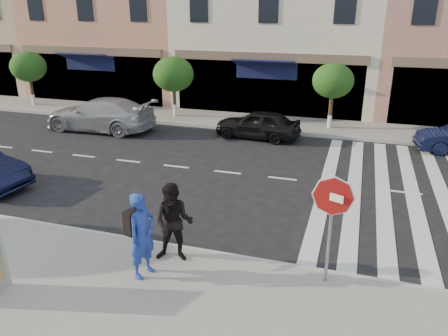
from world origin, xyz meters
TOP-DOWN VIEW (x-y plane):
  - ground at (0.00, 0.00)m, footprint 120.00×120.00m
  - sidewalk_near at (0.00, -3.75)m, footprint 60.00×4.50m
  - sidewalk_far at (0.00, 11.00)m, footprint 60.00×3.00m
  - building_centre at (-0.50, 17.00)m, footprint 11.00×9.00m
  - street_tree_wa at (-14.00, 10.80)m, footprint 2.00×2.00m
  - street_tree_wb at (-5.00, 10.80)m, footprint 2.10×2.10m
  - street_tree_c at (3.00, 10.80)m, footprint 1.90×1.90m
  - stop_sign at (3.98, -1.90)m, footprint 0.78×0.38m
  - photographer at (0.21, -2.81)m, footprint 0.62×0.79m
  - walker at (0.60, -2.05)m, footprint 1.02×0.86m
  - car_far_left at (-7.45, 7.60)m, footprint 5.31×2.16m
  - car_far_mid at (0.03, 8.55)m, footprint 3.89×1.82m

SIDE VIEW (x-z plane):
  - ground at x=0.00m, z-range 0.00..0.00m
  - sidewalk_near at x=0.00m, z-range 0.00..0.15m
  - sidewalk_far at x=0.00m, z-range 0.00..0.15m
  - car_far_mid at x=0.03m, z-range 0.00..1.29m
  - car_far_left at x=-7.45m, z-range 0.00..1.54m
  - walker at x=0.60m, z-range 0.15..2.01m
  - photographer at x=0.21m, z-range 0.15..2.06m
  - stop_sign at x=3.98m, z-range 0.70..3.10m
  - street_tree_wb at x=-5.00m, z-range 0.78..3.84m
  - street_tree_wa at x=-14.00m, z-range 0.81..3.86m
  - street_tree_c at x=3.00m, z-range 0.84..3.87m
  - building_centre at x=-0.50m, z-range 0.00..11.00m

